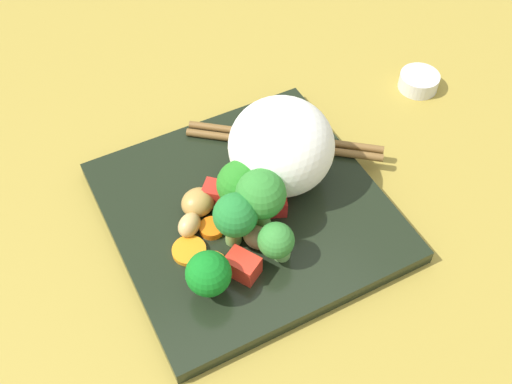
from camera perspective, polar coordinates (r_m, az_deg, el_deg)
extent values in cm
cube|color=olive|center=(59.88, -0.83, -2.81)|extent=(110.00, 110.00, 2.00)
cube|color=black|center=(58.45, -0.85, -1.78)|extent=(25.75, 25.75, 1.55)
ellipsoid|color=white|center=(56.77, 2.37, 4.28)|extent=(12.50, 12.49, 8.97)
cylinder|color=#75B056|center=(53.82, 1.98, -5.64)|extent=(2.00, 2.02, 1.68)
sphere|color=#358032|center=(52.18, 1.88, -4.53)|extent=(3.22, 3.22, 3.22)
cylinder|color=#68B04E|center=(55.33, 0.59, -2.24)|extent=(2.51, 2.34, 3.13)
sphere|color=#307E2E|center=(52.96, 0.73, -0.08)|extent=(4.51, 4.51, 4.51)
cylinder|color=#82BB5B|center=(56.85, -1.37, -0.82)|extent=(1.44, 1.62, 2.29)
sphere|color=#277921|center=(54.95, -1.48, 0.82)|extent=(4.43, 4.43, 4.43)
cylinder|color=#74AA54|center=(52.26, -4.20, -8.48)|extent=(2.50, 2.41, 1.96)
sphere|color=#12741E|center=(50.46, -4.45, -7.58)|extent=(3.85, 3.85, 3.85)
cylinder|color=#81B054|center=(54.38, -2.09, -3.91)|extent=(1.71, 1.99, 2.75)
sphere|color=#22762E|center=(52.17, -1.94, -2.16)|extent=(3.92, 3.92, 3.92)
cylinder|color=orange|center=(55.99, -4.15, -3.38)|extent=(3.19, 3.19, 0.73)
cylinder|color=orange|center=(53.81, -4.22, -6.90)|extent=(2.92, 2.92, 0.57)
cylinder|color=orange|center=(54.92, -6.24, -5.45)|extent=(3.84, 3.84, 0.48)
cube|color=red|center=(57.31, -3.53, -0.25)|extent=(3.28, 3.27, 2.31)
cube|color=red|center=(52.82, -1.27, -6.89)|extent=(3.13, 3.45, 2.06)
cube|color=red|center=(56.99, 1.81, -0.91)|extent=(2.89, 3.09, 1.87)
ellipsoid|color=tan|center=(54.55, 0.17, -4.27)|extent=(3.25, 3.50, 1.85)
ellipsoid|color=#B08642|center=(56.81, -5.42, -0.97)|extent=(3.90, 3.68, 2.43)
ellipsoid|color=tan|center=(55.73, -6.33, -2.90)|extent=(3.14, 2.96, 2.00)
cylinder|color=brown|center=(63.31, 2.71, 5.13)|extent=(16.00, 13.60, 0.80)
cylinder|color=brown|center=(62.55, 2.55, 4.42)|extent=(16.00, 13.60, 0.80)
cylinder|color=silver|center=(73.56, 14.91, 9.92)|extent=(4.49, 4.49, 1.84)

